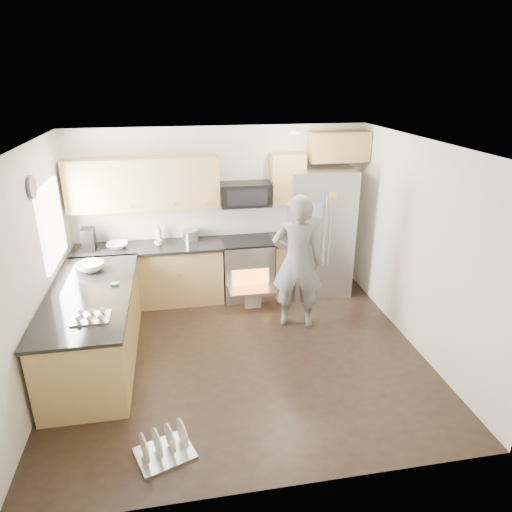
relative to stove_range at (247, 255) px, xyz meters
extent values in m
plane|color=black|center=(-0.35, -1.69, -0.68)|extent=(4.50, 4.50, 0.00)
cube|color=beige|center=(-0.35, 0.31, 0.62)|extent=(4.50, 0.04, 2.60)
cube|color=beige|center=(-0.35, -3.69, 0.62)|extent=(4.50, 0.04, 2.60)
cube|color=beige|center=(-2.60, -1.69, 0.62)|extent=(0.04, 4.00, 2.60)
cube|color=beige|center=(1.90, -1.69, 0.62)|extent=(0.04, 4.00, 2.60)
cube|color=white|center=(-0.35, -1.69, 1.92)|extent=(4.50, 4.00, 0.04)
cube|color=white|center=(-2.58, -0.69, 0.87)|extent=(0.04, 1.00, 1.00)
cylinder|color=#FDE7CA|center=(0.55, -0.59, 1.91)|extent=(0.14, 0.14, 0.02)
cylinder|color=#474754|center=(-2.57, -1.24, 1.47)|extent=(0.03, 0.26, 0.26)
cube|color=#A17F40|center=(-1.48, 0.01, -0.24)|extent=(2.15, 0.60, 0.87)
cube|color=black|center=(-1.48, 0.00, 0.23)|extent=(2.19, 0.64, 0.04)
cube|color=#A17F40|center=(0.65, 0.01, -0.24)|extent=(0.50, 0.60, 0.87)
cube|color=black|center=(0.65, 0.00, 0.23)|extent=(0.54, 0.64, 0.04)
cube|color=#A17F40|center=(-1.47, 0.14, 1.15)|extent=(2.16, 0.33, 0.74)
cube|color=#A17F40|center=(0.65, 0.14, 1.15)|extent=(0.50, 0.33, 0.74)
cube|color=#A17F40|center=(1.43, 0.14, 1.60)|extent=(0.90, 0.33, 0.44)
imported|color=silver|center=(-1.92, 0.02, 0.29)|extent=(0.31, 0.31, 0.08)
imported|color=white|center=(-1.32, 0.18, 0.38)|extent=(0.10, 0.10, 0.27)
imported|color=white|center=(-1.33, -0.01, 0.29)|extent=(0.11, 0.11, 0.09)
cylinder|color=#B7B7BC|center=(-0.84, 0.16, 0.33)|extent=(0.23, 0.23, 0.16)
cube|color=black|center=(-2.30, -0.01, 0.41)|extent=(0.17, 0.21, 0.33)
cylinder|color=#B7B7BC|center=(0.55, 0.15, 0.29)|extent=(0.10, 0.10, 0.08)
cube|color=#A17F40|center=(-2.10, -1.44, -0.24)|extent=(0.90, 2.30, 0.87)
cube|color=black|center=(-2.10, -1.44, 0.23)|extent=(0.96, 2.36, 0.04)
imported|color=white|center=(-2.18, -0.79, 0.30)|extent=(0.35, 0.35, 0.11)
cube|color=#33B55F|center=(-1.82, -1.30, 0.26)|extent=(0.09, 0.07, 0.03)
cube|color=#B7B7BC|center=(-1.98, -2.09, 0.29)|extent=(0.39, 0.30, 0.08)
cube|color=#B7B7BC|center=(0.00, -0.01, -0.23)|extent=(0.76, 0.62, 0.90)
cube|color=black|center=(0.00, -0.01, 0.24)|extent=(0.76, 0.60, 0.03)
cube|color=orange|center=(0.00, -0.33, -0.28)|extent=(0.56, 0.02, 0.34)
cube|color=#B7B7BC|center=(0.00, -0.49, -0.36)|extent=(0.70, 0.34, 0.03)
cube|color=beige|center=(0.00, -0.54, -0.50)|extent=(0.24, 0.03, 0.28)
cube|color=black|center=(0.00, 0.11, 0.94)|extent=(0.76, 0.40, 0.34)
cube|color=#B7B7BC|center=(1.15, 0.01, 0.32)|extent=(1.04, 0.85, 1.99)
cylinder|color=#B7B7BC|center=(1.12, -0.38, 0.46)|extent=(0.03, 0.03, 1.08)
cylinder|color=#B7B7BC|center=(1.18, -0.38, 0.46)|extent=(0.03, 0.03, 1.08)
cube|color=pink|center=(1.37, -0.38, 0.24)|extent=(0.26, 0.03, 0.32)
cube|color=#829BD1|center=(0.96, -0.38, 0.78)|extent=(0.19, 0.03, 0.24)
imported|color=slate|center=(0.52, -1.03, 0.26)|extent=(0.78, 0.62, 1.88)
cube|color=#B7B7BC|center=(-1.28, -3.15, -0.66)|extent=(0.61, 0.55, 0.03)
cylinder|color=white|center=(-1.45, -3.21, -0.51)|extent=(0.11, 0.27, 0.28)
cylinder|color=white|center=(-1.34, -3.17, -0.51)|extent=(0.11, 0.27, 0.28)
cylinder|color=white|center=(-1.23, -3.13, -0.51)|extent=(0.11, 0.27, 0.28)
cylinder|color=white|center=(-1.11, -3.08, -0.51)|extent=(0.11, 0.27, 0.28)
camera|label=1|loc=(-1.02, -6.50, 2.63)|focal=32.00mm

